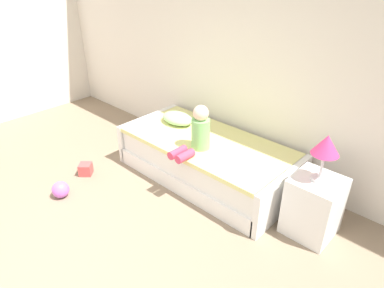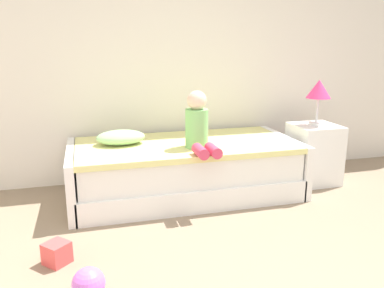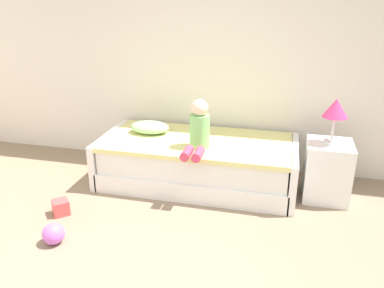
{
  "view_description": "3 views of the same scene",
  "coord_description": "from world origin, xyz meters",
  "px_view_note": "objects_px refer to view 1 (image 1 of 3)",
  "views": [
    {
      "loc": [
        2.11,
        -0.65,
        2.36
      ],
      "look_at": [
        -0.14,
        1.75,
        0.55
      ],
      "focal_mm": 31.99,
      "sensor_mm": 36.0,
      "label": 1
    },
    {
      "loc": [
        -1.0,
        -1.41,
        1.4
      ],
      "look_at": [
        -0.14,
        1.75,
        0.55
      ],
      "focal_mm": 36.73,
      "sensor_mm": 36.0,
      "label": 2
    },
    {
      "loc": [
        0.75,
        -1.84,
        2.0
      ],
      "look_at": [
        -0.14,
        1.75,
        0.55
      ],
      "focal_mm": 36.82,
      "sensor_mm": 36.0,
      "label": 3
    }
  ],
  "objects_px": {
    "bed": "(206,159)",
    "pillow": "(178,118)",
    "toy_ball": "(61,190)",
    "toy_block": "(86,169)",
    "child_figure": "(198,133)",
    "nightstand": "(313,206)",
    "table_lamp": "(326,147)"
  },
  "relations": [
    {
      "from": "bed",
      "to": "toy_ball",
      "type": "height_order",
      "value": "bed"
    },
    {
      "from": "nightstand",
      "to": "pillow",
      "type": "relative_size",
      "value": 1.36
    },
    {
      "from": "bed",
      "to": "pillow",
      "type": "relative_size",
      "value": 4.8
    },
    {
      "from": "bed",
      "to": "nightstand",
      "type": "bearing_deg",
      "value": -1.19
    },
    {
      "from": "child_figure",
      "to": "toy_ball",
      "type": "bearing_deg",
      "value": -129.8
    },
    {
      "from": "table_lamp",
      "to": "pillow",
      "type": "height_order",
      "value": "table_lamp"
    },
    {
      "from": "pillow",
      "to": "toy_block",
      "type": "relative_size",
      "value": 3.06
    },
    {
      "from": "bed",
      "to": "child_figure",
      "type": "distance_m",
      "value": 0.52
    },
    {
      "from": "nightstand",
      "to": "child_figure",
      "type": "distance_m",
      "value": 1.36
    },
    {
      "from": "nightstand",
      "to": "child_figure",
      "type": "bearing_deg",
      "value": -171.15
    },
    {
      "from": "bed",
      "to": "child_figure",
      "type": "relative_size",
      "value": 4.14
    },
    {
      "from": "toy_block",
      "to": "nightstand",
      "type": "bearing_deg",
      "value": 20.96
    },
    {
      "from": "bed",
      "to": "toy_block",
      "type": "bearing_deg",
      "value": -138.83
    },
    {
      "from": "toy_ball",
      "to": "toy_block",
      "type": "height_order",
      "value": "toy_ball"
    },
    {
      "from": "child_figure",
      "to": "toy_block",
      "type": "distance_m",
      "value": 1.52
    },
    {
      "from": "table_lamp",
      "to": "toy_ball",
      "type": "distance_m",
      "value": 2.78
    },
    {
      "from": "pillow",
      "to": "toy_ball",
      "type": "relative_size",
      "value": 2.37
    },
    {
      "from": "child_figure",
      "to": "pillow",
      "type": "distance_m",
      "value": 0.73
    },
    {
      "from": "bed",
      "to": "table_lamp",
      "type": "xyz_separation_m",
      "value": [
        1.35,
        -0.03,
        0.69
      ]
    },
    {
      "from": "nightstand",
      "to": "toy_ball",
      "type": "relative_size",
      "value": 3.23
    },
    {
      "from": "nightstand",
      "to": "toy_block",
      "type": "height_order",
      "value": "nightstand"
    },
    {
      "from": "table_lamp",
      "to": "toy_ball",
      "type": "relative_size",
      "value": 2.42
    },
    {
      "from": "nightstand",
      "to": "toy_block",
      "type": "xyz_separation_m",
      "value": [
        -2.46,
        -0.94,
        -0.23
      ]
    },
    {
      "from": "toy_block",
      "to": "toy_ball",
      "type": "bearing_deg",
      "value": -65.79
    },
    {
      "from": "child_figure",
      "to": "toy_ball",
      "type": "distance_m",
      "value": 1.65
    },
    {
      "from": "bed",
      "to": "toy_block",
      "type": "relative_size",
      "value": 14.66
    },
    {
      "from": "bed",
      "to": "table_lamp",
      "type": "relative_size",
      "value": 4.69
    },
    {
      "from": "toy_block",
      "to": "pillow",
      "type": "bearing_deg",
      "value": 63.46
    },
    {
      "from": "table_lamp",
      "to": "toy_block",
      "type": "xyz_separation_m",
      "value": [
        -2.46,
        -0.94,
        -0.86
      ]
    },
    {
      "from": "pillow",
      "to": "child_figure",
      "type": "bearing_deg",
      "value": -27.25
    },
    {
      "from": "pillow",
      "to": "toy_ball",
      "type": "bearing_deg",
      "value": -102.77
    },
    {
      "from": "bed",
      "to": "toy_ball",
      "type": "xyz_separation_m",
      "value": [
        -0.92,
        -1.4,
        -0.15
      ]
    }
  ]
}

